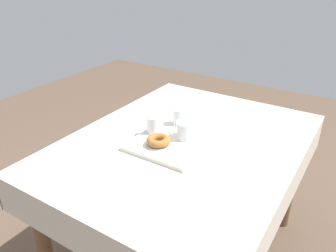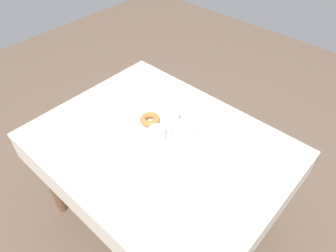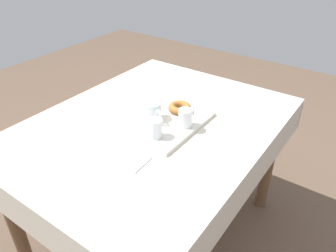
{
  "view_description": "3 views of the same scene",
  "coord_description": "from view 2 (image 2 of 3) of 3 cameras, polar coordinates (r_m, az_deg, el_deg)",
  "views": [
    {
      "loc": [
        -1.19,
        -0.66,
        1.49
      ],
      "look_at": [
        0.01,
        0.1,
        0.78
      ],
      "focal_mm": 35.6,
      "sensor_mm": 36.0,
      "label": 1
    },
    {
      "loc": [
        0.78,
        -0.79,
        1.89
      ],
      "look_at": [
        -0.02,
        0.09,
        0.78
      ],
      "focal_mm": 32.99,
      "sensor_mm": 36.0,
      "label": 2
    },
    {
      "loc": [
        1.0,
        0.79,
        1.52
      ],
      "look_at": [
        0.02,
        0.1,
        0.77
      ],
      "focal_mm": 34.88,
      "sensor_mm": 36.0,
      "label": 3
    }
  ],
  "objects": [
    {
      "name": "ground_plane",
      "position": [
        2.19,
        -1.24,
        -16.49
      ],
      "size": [
        6.0,
        6.0,
        0.0
      ],
      "primitive_type": "plane",
      "color": "brown"
    },
    {
      "name": "dining_table",
      "position": [
        1.67,
        -1.57,
        -5.38
      ],
      "size": [
        1.29,
        1.0,
        0.73
      ],
      "color": "beige",
      "rests_on": "ground"
    },
    {
      "name": "serving_tray",
      "position": [
        1.63,
        -1.46,
        -1.67
      ],
      "size": [
        0.41,
        0.33,
        0.02
      ],
      "primitive_type": "cube",
      "color": "silver",
      "rests_on": "dining_table"
    },
    {
      "name": "tea_mug_left",
      "position": [
        1.56,
        -1.93,
        -1.63
      ],
      "size": [
        0.08,
        0.12,
        0.08
      ],
      "color": "white",
      "rests_on": "serving_tray"
    },
    {
      "name": "water_glass_near",
      "position": [
        1.56,
        3.49,
        -1.7
      ],
      "size": [
        0.06,
        0.06,
        0.08
      ],
      "color": "white",
      "rests_on": "serving_tray"
    },
    {
      "name": "water_glass_far",
      "position": [
        1.66,
        0.96,
        1.65
      ],
      "size": [
        0.06,
        0.06,
        0.08
      ],
      "color": "white",
      "rests_on": "serving_tray"
    },
    {
      "name": "donut_plate_left",
      "position": [
        1.68,
        -3.32,
        0.67
      ],
      "size": [
        0.11,
        0.11,
        0.01
      ],
      "primitive_type": "cylinder",
      "color": "silver",
      "rests_on": "serving_tray"
    },
    {
      "name": "sugar_donut_left",
      "position": [
        1.67,
        -3.35,
        1.2
      ],
      "size": [
        0.11,
        0.11,
        0.03
      ],
      "primitive_type": "torus",
      "color": "#A3662D",
      "rests_on": "donut_plate_left"
    },
    {
      "name": "paper_napkin",
      "position": [
        1.54,
        8.22,
        -6.0
      ],
      "size": [
        0.12,
        0.14,
        0.01
      ],
      "primitive_type": "cube",
      "rotation": [
        0.0,
        0.0,
        0.06
      ],
      "color": "white",
      "rests_on": "dining_table"
    }
  ]
}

